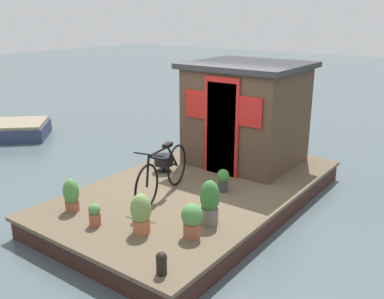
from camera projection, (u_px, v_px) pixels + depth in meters
ground_plane at (199, 204)px, 7.63m from camera, size 60.00×60.00×0.00m
houseboat_deck at (199, 195)px, 7.57m from camera, size 5.39×3.14×0.37m
houseboat_cabin at (246, 113)px, 8.44m from camera, size 1.97×2.14×1.97m
bicycle at (163, 173)px, 6.96m from camera, size 1.75×0.58×0.86m
potted_plant_succulent at (210, 202)px, 6.06m from camera, size 0.28×0.28×0.65m
potted_plant_lavender at (95, 214)px, 6.05m from camera, size 0.17×0.17×0.33m
potted_plant_basil at (71, 195)px, 6.47m from camera, size 0.24×0.24×0.51m
potted_plant_rosemary at (223, 179)px, 7.20m from camera, size 0.21×0.21×0.39m
potted_plant_geranium at (192, 219)px, 5.72m from camera, size 0.29×0.29×0.47m
potted_plant_mint at (141, 213)px, 5.82m from camera, size 0.28×0.28×0.56m
charcoal_grill at (164, 161)px, 8.13m from camera, size 0.36×0.36×0.31m
mooring_bollard at (161, 262)px, 4.91m from camera, size 0.13×0.13×0.28m
dinghy_boat at (0, 130)px, 11.61m from camera, size 2.69×2.73×0.44m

